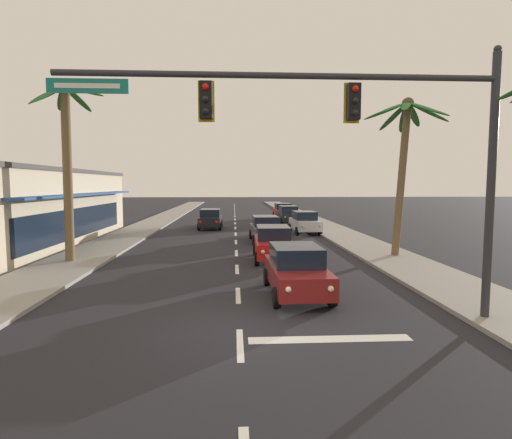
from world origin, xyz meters
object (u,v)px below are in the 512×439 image
at_px(sedan_third_in_queue, 273,243).
at_px(sedan_fifth_in_queue, 265,229).
at_px(sedan_parked_nearest_kerb, 283,211).
at_px(traffic_signal_mast, 359,128).
at_px(palm_right_second, 405,142).
at_px(storefront_strip_left, 31,207).
at_px(palm_left_second, 67,146).
at_px(sedan_lead_at_stop_bar, 296,270).
at_px(sedan_oncoming_far, 211,219).
at_px(sedan_parked_mid_kerb, 305,222).
at_px(sedan_parked_far_kerb, 288,214).

xyz_separation_m(sedan_third_in_queue, sedan_fifth_in_queue, (0.12, 6.53, 0.00)).
height_order(sedan_fifth_in_queue, sedan_parked_nearest_kerb, same).
bearing_deg(traffic_signal_mast, palm_right_second, 61.17).
bearing_deg(storefront_strip_left, sedan_parked_nearest_kerb, 45.68).
height_order(traffic_signal_mast, palm_left_second, palm_left_second).
bearing_deg(sedan_lead_at_stop_bar, sedan_fifth_in_queue, 90.18).
relative_size(sedan_lead_at_stop_bar, sedan_fifth_in_queue, 1.00).
xyz_separation_m(sedan_lead_at_stop_bar, storefront_strip_left, (-14.75, 12.45, 1.52)).
xyz_separation_m(sedan_oncoming_far, palm_left_second, (-5.80, -15.03, 4.71)).
bearing_deg(sedan_parked_mid_kerb, sedan_oncoming_far, 154.52).
bearing_deg(sedan_lead_at_stop_bar, sedan_parked_far_kerb, 82.95).
xyz_separation_m(sedan_fifth_in_queue, sedan_parked_far_kerb, (3.22, 12.63, 0.00)).
bearing_deg(sedan_parked_far_kerb, sedan_parked_mid_kerb, -88.74).
bearing_deg(storefront_strip_left, sedan_lead_at_stop_bar, -40.17).
height_order(sedan_parked_nearest_kerb, sedan_parked_mid_kerb, same).
relative_size(sedan_lead_at_stop_bar, sedan_parked_mid_kerb, 1.00).
relative_size(sedan_fifth_in_queue, palm_left_second, 0.53).
xyz_separation_m(sedan_lead_at_stop_bar, sedan_parked_far_kerb, (3.18, 25.69, 0.00)).
bearing_deg(sedan_third_in_queue, sedan_parked_far_kerb, 80.12).
relative_size(sedan_parked_far_kerb, palm_left_second, 0.52).
bearing_deg(sedan_oncoming_far, sedan_parked_mid_kerb, -25.48).
height_order(sedan_oncoming_far, sedan_parked_mid_kerb, same).
bearing_deg(sedan_oncoming_far, traffic_signal_mast, -77.73).
height_order(sedan_parked_mid_kerb, sedan_parked_far_kerb, same).
bearing_deg(sedan_parked_far_kerb, palm_left_second, -123.73).
height_order(sedan_third_in_queue, storefront_strip_left, storefront_strip_left).
height_order(sedan_oncoming_far, sedan_parked_far_kerb, same).
relative_size(sedan_parked_nearest_kerb, palm_right_second, 0.55).
bearing_deg(sedan_parked_nearest_kerb, sedan_third_in_queue, -98.03).
bearing_deg(sedan_parked_mid_kerb, traffic_signal_mast, -96.11).
height_order(sedan_oncoming_far, palm_right_second, palm_right_second).
bearing_deg(sedan_parked_far_kerb, sedan_third_in_queue, -99.88).
height_order(traffic_signal_mast, sedan_lead_at_stop_bar, traffic_signal_mast).
bearing_deg(palm_left_second, traffic_signal_mast, -39.50).
height_order(sedan_parked_nearest_kerb, sedan_parked_far_kerb, same).
height_order(traffic_signal_mast, sedan_fifth_in_queue, traffic_signal_mast).
bearing_deg(sedan_parked_mid_kerb, palm_left_second, -139.12).
height_order(sedan_third_in_queue, sedan_parked_far_kerb, same).
distance_m(sedan_third_in_queue, sedan_fifth_in_queue, 6.53).
distance_m(sedan_parked_nearest_kerb, sedan_parked_far_kerb, 5.23).
bearing_deg(sedan_third_in_queue, palm_right_second, 1.61).
bearing_deg(sedan_fifth_in_queue, sedan_third_in_queue, -91.05).
distance_m(sedan_lead_at_stop_bar, sedan_oncoming_far, 21.53).
xyz_separation_m(sedan_oncoming_far, palm_right_second, (10.61, -14.42, 5.02)).
xyz_separation_m(sedan_third_in_queue, sedan_parked_nearest_kerb, (3.44, 24.39, 0.00)).
bearing_deg(sedan_fifth_in_queue, palm_right_second, -44.11).
xyz_separation_m(sedan_parked_far_kerb, palm_right_second, (3.33, -18.98, 5.02)).
xyz_separation_m(sedan_fifth_in_queue, storefront_strip_left, (-14.71, -0.61, 1.52)).
bearing_deg(sedan_parked_nearest_kerb, sedan_parked_far_kerb, -91.13).
bearing_deg(sedan_third_in_queue, sedan_lead_at_stop_bar, -88.59).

